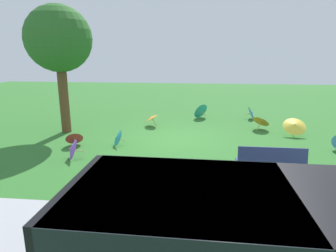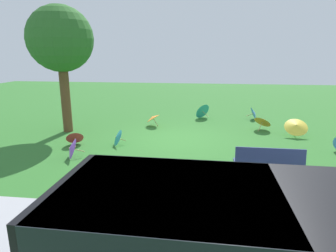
{
  "view_description": "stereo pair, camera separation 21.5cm",
  "coord_description": "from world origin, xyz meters",
  "px_view_note": "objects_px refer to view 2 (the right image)",
  "views": [
    {
      "loc": [
        -0.77,
        9.97,
        3.06
      ],
      "look_at": [
        0.23,
        0.36,
        0.6
      ],
      "focal_mm": 30.84,
      "sensor_mm": 36.0,
      "label": 1
    },
    {
      "loc": [
        -0.98,
        9.95,
        3.06
      ],
      "look_at": [
        0.23,
        0.36,
        0.6
      ],
      "focal_mm": 30.84,
      "sensor_mm": 36.0,
      "label": 2
    }
  ],
  "objects_px": {
    "parasol_blue_0": "(254,113)",
    "parasol_red_0": "(75,137)",
    "shade_tree": "(60,40)",
    "park_bench": "(268,164)",
    "parasol_teal_0": "(202,111)",
    "parasol_yellow_0": "(296,126)",
    "parasol_orange_0": "(153,118)",
    "parasol_teal_2": "(117,137)",
    "parasol_purple_0": "(71,148)",
    "van_dark": "(232,240)",
    "parasol_orange_1": "(263,121)"
  },
  "relations": [
    {
      "from": "parasol_blue_0",
      "to": "parasol_red_0",
      "type": "bearing_deg",
      "value": 35.45
    },
    {
      "from": "shade_tree",
      "to": "parasol_red_0",
      "type": "height_order",
      "value": "shade_tree"
    },
    {
      "from": "park_bench",
      "to": "shade_tree",
      "type": "xyz_separation_m",
      "value": [
        6.95,
        -3.84,
        3.04
      ]
    },
    {
      "from": "parasol_teal_0",
      "to": "shade_tree",
      "type": "bearing_deg",
      "value": 30.24
    },
    {
      "from": "parasol_yellow_0",
      "to": "parasol_blue_0",
      "type": "xyz_separation_m",
      "value": [
        1.07,
        -2.82,
        -0.12
      ]
    },
    {
      "from": "park_bench",
      "to": "parasol_yellow_0",
      "type": "relative_size",
      "value": 1.76
    },
    {
      "from": "parasol_orange_0",
      "to": "parasol_teal_2",
      "type": "bearing_deg",
      "value": 75.21
    },
    {
      "from": "park_bench",
      "to": "parasol_blue_0",
      "type": "relative_size",
      "value": 2.53
    },
    {
      "from": "parasol_yellow_0",
      "to": "parasol_red_0",
      "type": "relative_size",
      "value": 1.29
    },
    {
      "from": "shade_tree",
      "to": "parasol_purple_0",
      "type": "bearing_deg",
      "value": 117.4
    },
    {
      "from": "parasol_orange_0",
      "to": "parasol_teal_2",
      "type": "height_order",
      "value": "parasol_orange_0"
    },
    {
      "from": "van_dark",
      "to": "parasol_yellow_0",
      "type": "relative_size",
      "value": 5.07
    },
    {
      "from": "parasol_blue_0",
      "to": "parasol_orange_0",
      "type": "bearing_deg",
      "value": 22.26
    },
    {
      "from": "van_dark",
      "to": "parasol_orange_1",
      "type": "distance_m",
      "value": 8.94
    },
    {
      "from": "parasol_blue_0",
      "to": "parasol_teal_2",
      "type": "bearing_deg",
      "value": 41.43
    },
    {
      "from": "van_dark",
      "to": "parasol_red_0",
      "type": "xyz_separation_m",
      "value": [
        4.72,
        -5.89,
        -0.63
      ]
    },
    {
      "from": "parasol_teal_2",
      "to": "parasol_orange_1",
      "type": "bearing_deg",
      "value": -153.16
    },
    {
      "from": "parasol_teal_0",
      "to": "parasol_purple_0",
      "type": "bearing_deg",
      "value": 57.69
    },
    {
      "from": "parasol_purple_0",
      "to": "parasol_blue_0",
      "type": "distance_m",
      "value": 8.67
    },
    {
      "from": "park_bench",
      "to": "parasol_yellow_0",
      "type": "height_order",
      "value": "park_bench"
    },
    {
      "from": "parasol_red_0",
      "to": "park_bench",
      "type": "bearing_deg",
      "value": 159.65
    },
    {
      "from": "park_bench",
      "to": "parasol_teal_2",
      "type": "height_order",
      "value": "park_bench"
    },
    {
      "from": "park_bench",
      "to": "parasol_teal_0",
      "type": "distance_m",
      "value": 7.12
    },
    {
      "from": "parasol_teal_2",
      "to": "parasol_red_0",
      "type": "xyz_separation_m",
      "value": [
        1.44,
        0.13,
        0.0
      ]
    },
    {
      "from": "park_bench",
      "to": "parasol_orange_1",
      "type": "relative_size",
      "value": 1.74
    },
    {
      "from": "shade_tree",
      "to": "parasol_blue_0",
      "type": "height_order",
      "value": "shade_tree"
    },
    {
      "from": "parasol_teal_0",
      "to": "parasol_red_0",
      "type": "xyz_separation_m",
      "value": [
        4.24,
        4.73,
        -0.09
      ]
    },
    {
      "from": "parasol_teal_2",
      "to": "parasol_red_0",
      "type": "bearing_deg",
      "value": 5.07
    },
    {
      "from": "parasol_teal_2",
      "to": "park_bench",
      "type": "bearing_deg",
      "value": 152.58
    },
    {
      "from": "parasol_purple_0",
      "to": "parasol_teal_0",
      "type": "bearing_deg",
      "value": -122.31
    },
    {
      "from": "parasol_orange_0",
      "to": "parasol_blue_0",
      "type": "relative_size",
      "value": 1.22
    },
    {
      "from": "van_dark",
      "to": "parasol_yellow_0",
      "type": "bearing_deg",
      "value": -111.24
    },
    {
      "from": "parasol_blue_0",
      "to": "parasol_teal_0",
      "type": "xyz_separation_m",
      "value": [
        2.46,
        0.04,
        0.07
      ]
    },
    {
      "from": "shade_tree",
      "to": "parasol_teal_0",
      "type": "xyz_separation_m",
      "value": [
        -5.28,
        -3.08,
        -3.14
      ]
    },
    {
      "from": "van_dark",
      "to": "parasol_teal_2",
      "type": "distance_m",
      "value": 6.88
    },
    {
      "from": "parasol_yellow_0",
      "to": "parasol_teal_2",
      "type": "bearing_deg",
      "value": 16.03
    },
    {
      "from": "parasol_orange_1",
      "to": "parasol_teal_0",
      "type": "height_order",
      "value": "parasol_teal_0"
    },
    {
      "from": "parasol_orange_1",
      "to": "parasol_red_0",
      "type": "distance_m",
      "value": 7.29
    },
    {
      "from": "shade_tree",
      "to": "parasol_orange_1",
      "type": "height_order",
      "value": "shade_tree"
    },
    {
      "from": "parasol_yellow_0",
      "to": "parasol_orange_1",
      "type": "xyz_separation_m",
      "value": [
        1.03,
        -0.86,
        -0.02
      ]
    },
    {
      "from": "shade_tree",
      "to": "parasol_blue_0",
      "type": "distance_m",
      "value": 8.94
    },
    {
      "from": "parasol_orange_1",
      "to": "parasol_red_0",
      "type": "relative_size",
      "value": 1.3
    },
    {
      "from": "parasol_orange_0",
      "to": "parasol_yellow_0",
      "type": "height_order",
      "value": "parasol_yellow_0"
    },
    {
      "from": "van_dark",
      "to": "park_bench",
      "type": "distance_m",
      "value": 3.91
    },
    {
      "from": "parasol_teal_0",
      "to": "parasol_orange_1",
      "type": "bearing_deg",
      "value": 142.33
    },
    {
      "from": "park_bench",
      "to": "parasol_purple_0",
      "type": "distance_m",
      "value": 5.53
    },
    {
      "from": "van_dark",
      "to": "parasol_blue_0",
      "type": "height_order",
      "value": "van_dark"
    },
    {
      "from": "van_dark",
      "to": "parasol_orange_1",
      "type": "height_order",
      "value": "van_dark"
    },
    {
      "from": "van_dark",
      "to": "parasol_orange_0",
      "type": "xyz_separation_m",
      "value": [
        2.54,
        -8.81,
        -0.54
      ]
    },
    {
      "from": "parasol_orange_1",
      "to": "parasol_teal_2",
      "type": "xyz_separation_m",
      "value": [
        5.29,
        2.68,
        -0.12
      ]
    }
  ]
}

